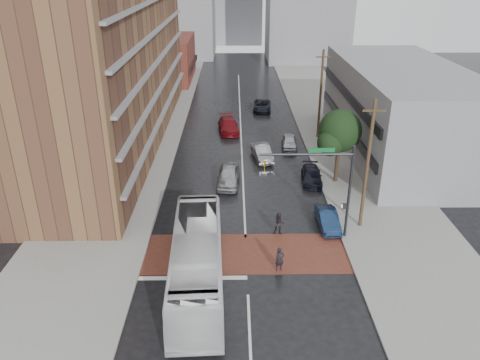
{
  "coord_description": "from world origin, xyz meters",
  "views": [
    {
      "loc": [
        -0.77,
        -26.86,
        18.4
      ],
      "look_at": [
        -0.37,
        5.09,
        3.5
      ],
      "focal_mm": 35.0,
      "sensor_mm": 36.0,
      "label": 1
    }
  ],
  "objects_px": {
    "car_travel_a": "(228,176)",
    "car_travel_b": "(262,153)",
    "transit_bus": "(197,261)",
    "suv_travel": "(262,106)",
    "car_parked_far": "(289,142)",
    "car_travel_c": "(228,125)",
    "car_parked_near": "(328,219)",
    "pedestrian_b": "(279,224)",
    "pedestrian_a": "(280,259)",
    "car_parked_mid": "(312,176)"
  },
  "relations": [
    {
      "from": "pedestrian_a",
      "to": "car_parked_far",
      "type": "relative_size",
      "value": 0.42
    },
    {
      "from": "car_travel_b",
      "to": "pedestrian_a",
      "type": "bearing_deg",
      "value": -98.77
    },
    {
      "from": "car_parked_near",
      "to": "car_parked_far",
      "type": "bearing_deg",
      "value": 92.26
    },
    {
      "from": "car_travel_a",
      "to": "car_travel_b",
      "type": "relative_size",
      "value": 1.06
    },
    {
      "from": "car_travel_c",
      "to": "car_parked_far",
      "type": "xyz_separation_m",
      "value": [
        6.69,
        -5.37,
        -0.11
      ]
    },
    {
      "from": "transit_bus",
      "to": "car_travel_b",
      "type": "bearing_deg",
      "value": 73.29
    },
    {
      "from": "car_travel_c",
      "to": "car_parked_mid",
      "type": "distance_m",
      "value": 16.21
    },
    {
      "from": "car_travel_b",
      "to": "car_parked_far",
      "type": "relative_size",
      "value": 1.13
    },
    {
      "from": "pedestrian_a",
      "to": "car_travel_a",
      "type": "xyz_separation_m",
      "value": [
        -3.48,
        13.21,
        -0.03
      ]
    },
    {
      "from": "transit_bus",
      "to": "suv_travel",
      "type": "relative_size",
      "value": 2.56
    },
    {
      "from": "car_travel_c",
      "to": "pedestrian_b",
      "type": "bearing_deg",
      "value": -86.46
    },
    {
      "from": "car_travel_b",
      "to": "suv_travel",
      "type": "relative_size",
      "value": 0.91
    },
    {
      "from": "car_travel_a",
      "to": "car_parked_mid",
      "type": "relative_size",
      "value": 1.12
    },
    {
      "from": "pedestrian_b",
      "to": "car_parked_far",
      "type": "relative_size",
      "value": 0.43
    },
    {
      "from": "car_travel_b",
      "to": "car_parked_near",
      "type": "bearing_deg",
      "value": -81.68
    },
    {
      "from": "pedestrian_a",
      "to": "car_parked_mid",
      "type": "distance_m",
      "value": 14.25
    },
    {
      "from": "suv_travel",
      "to": "car_parked_far",
      "type": "distance_m",
      "value": 14.26
    },
    {
      "from": "pedestrian_a",
      "to": "suv_travel",
      "type": "relative_size",
      "value": 0.34
    },
    {
      "from": "pedestrian_b",
      "to": "car_parked_mid",
      "type": "height_order",
      "value": "pedestrian_b"
    },
    {
      "from": "pedestrian_a",
      "to": "suv_travel",
      "type": "height_order",
      "value": "pedestrian_a"
    },
    {
      "from": "suv_travel",
      "to": "pedestrian_b",
      "type": "bearing_deg",
      "value": -86.65
    },
    {
      "from": "car_travel_b",
      "to": "car_parked_far",
      "type": "distance_m",
      "value": 4.6
    },
    {
      "from": "car_parked_near",
      "to": "car_parked_far",
      "type": "height_order",
      "value": "car_parked_far"
    },
    {
      "from": "pedestrian_b",
      "to": "car_travel_b",
      "type": "height_order",
      "value": "pedestrian_b"
    },
    {
      "from": "transit_bus",
      "to": "car_parked_far",
      "type": "relative_size",
      "value": 3.19
    },
    {
      "from": "pedestrian_a",
      "to": "car_travel_a",
      "type": "height_order",
      "value": "pedestrian_a"
    },
    {
      "from": "car_parked_mid",
      "to": "suv_travel",
      "type": "bearing_deg",
      "value": 102.35
    },
    {
      "from": "transit_bus",
      "to": "car_parked_far",
      "type": "height_order",
      "value": "transit_bus"
    },
    {
      "from": "car_travel_a",
      "to": "pedestrian_b",
      "type": "bearing_deg",
      "value": -62.46
    },
    {
      "from": "suv_travel",
      "to": "car_travel_b",
      "type": "bearing_deg",
      "value": -88.89
    },
    {
      "from": "transit_bus",
      "to": "suv_travel",
      "type": "bearing_deg",
      "value": 78.21
    },
    {
      "from": "car_parked_mid",
      "to": "pedestrian_a",
      "type": "bearing_deg",
      "value": -102.8
    },
    {
      "from": "transit_bus",
      "to": "car_travel_a",
      "type": "xyz_separation_m",
      "value": [
        1.77,
        14.63,
        -0.95
      ]
    },
    {
      "from": "car_travel_a",
      "to": "transit_bus",
      "type": "bearing_deg",
      "value": -93.1
    },
    {
      "from": "car_travel_a",
      "to": "car_parked_near",
      "type": "height_order",
      "value": "car_travel_a"
    },
    {
      "from": "pedestrian_b",
      "to": "car_travel_a",
      "type": "distance_m",
      "value": 9.51
    },
    {
      "from": "pedestrian_a",
      "to": "car_travel_a",
      "type": "bearing_deg",
      "value": 89.66
    },
    {
      "from": "suv_travel",
      "to": "car_parked_near",
      "type": "distance_m",
      "value": 31.23
    },
    {
      "from": "car_travel_c",
      "to": "pedestrian_a",
      "type": "bearing_deg",
      "value": -88.71
    },
    {
      "from": "transit_bus",
      "to": "car_travel_b",
      "type": "xyz_separation_m",
      "value": [
        5.16,
        20.55,
        -1.03
      ]
    },
    {
      "from": "car_travel_b",
      "to": "car_parked_mid",
      "type": "height_order",
      "value": "car_travel_b"
    },
    {
      "from": "car_travel_a",
      "to": "car_travel_b",
      "type": "xyz_separation_m",
      "value": [
        3.39,
        5.92,
        -0.08
      ]
    },
    {
      "from": "suv_travel",
      "to": "car_parked_far",
      "type": "height_order",
      "value": "suv_travel"
    },
    {
      "from": "car_travel_a",
      "to": "suv_travel",
      "type": "bearing_deg",
      "value": 83.18
    },
    {
      "from": "car_travel_a",
      "to": "car_travel_b",
      "type": "height_order",
      "value": "car_travel_a"
    },
    {
      "from": "car_travel_a",
      "to": "car_travel_c",
      "type": "height_order",
      "value": "car_travel_a"
    },
    {
      "from": "car_travel_b",
      "to": "car_parked_near",
      "type": "distance_m",
      "value": 14.27
    },
    {
      "from": "car_parked_far",
      "to": "suv_travel",
      "type": "bearing_deg",
      "value": 102.47
    },
    {
      "from": "car_parked_near",
      "to": "transit_bus",
      "type": "bearing_deg",
      "value": -145.12
    },
    {
      "from": "transit_bus",
      "to": "pedestrian_a",
      "type": "distance_m",
      "value": 5.51
    }
  ]
}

